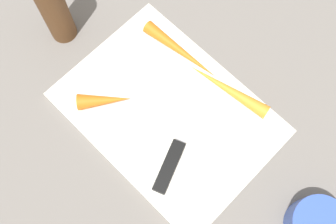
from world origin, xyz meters
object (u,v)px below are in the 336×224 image
(cutting_board, at_px, (168,113))
(carrot_shortest, at_px, (104,100))
(knife, at_px, (172,159))
(carrot_medium, at_px, (228,89))
(pepper_grinder, at_px, (53,7))
(carrot_longest, at_px, (181,51))

(cutting_board, height_order, carrot_shortest, carrot_shortest)
(cutting_board, distance_m, knife, 0.09)
(carrot_medium, distance_m, pepper_grinder, 0.33)
(knife, bearing_deg, carrot_medium, -15.19)
(cutting_board, bearing_deg, carrot_shortest, 36.12)
(knife, distance_m, pepper_grinder, 0.33)
(cutting_board, bearing_deg, carrot_longest, -57.06)
(cutting_board, xyz_separation_m, carrot_shortest, (0.09, 0.07, 0.02))
(carrot_medium, bearing_deg, carrot_longest, -8.23)
(carrot_longest, bearing_deg, knife, -55.12)
(cutting_board, bearing_deg, carrot_medium, -115.28)
(cutting_board, bearing_deg, knife, 139.24)
(cutting_board, height_order, knife, knife)
(cutting_board, relative_size, carrot_medium, 2.31)
(carrot_medium, height_order, carrot_shortest, carrot_shortest)
(cutting_board, relative_size, carrot_longest, 2.27)
(carrot_longest, distance_m, carrot_shortest, 0.16)
(carrot_longest, bearing_deg, pepper_grinder, -153.81)
(carrot_longest, height_order, pepper_grinder, pepper_grinder)
(cutting_board, height_order, pepper_grinder, pepper_grinder)
(pepper_grinder, bearing_deg, carrot_medium, -158.18)
(knife, relative_size, pepper_grinder, 1.15)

